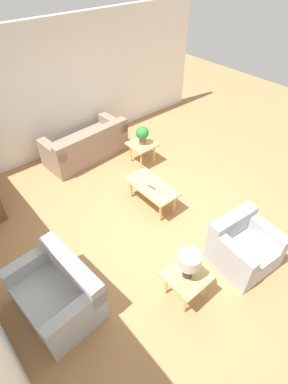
# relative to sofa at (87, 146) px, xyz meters

# --- Properties ---
(ground_plane) EXTENTS (14.00, 14.00, 0.00)m
(ground_plane) POSITION_rel_sofa_xyz_m (-2.33, -0.08, -0.29)
(ground_plane) COLOR #A87A4C
(wall_right) EXTENTS (0.12, 7.20, 2.70)m
(wall_right) POSITION_rel_sofa_xyz_m (0.73, -0.08, 1.06)
(wall_right) COLOR white
(wall_right) RESTS_ON ground_plane
(sofa) EXTENTS (0.94, 1.86, 0.75)m
(sofa) POSITION_rel_sofa_xyz_m (0.00, 0.00, 0.00)
(sofa) COLOR gray
(sofa) RESTS_ON ground_plane
(armchair) EXTENTS (0.89, 0.90, 0.76)m
(armchair) POSITION_rel_sofa_xyz_m (-3.89, -0.28, 0.01)
(armchair) COLOR #A8ADB2
(armchair) RESTS_ON ground_plane
(loveseat) EXTENTS (1.23, 0.90, 0.76)m
(loveseat) POSITION_rel_sofa_xyz_m (-2.79, 2.18, 0.01)
(loveseat) COLOR #A8ADB2
(loveseat) RESTS_ON ground_plane
(coffee_table) EXTENTS (1.00, 0.51, 0.45)m
(coffee_table) POSITION_rel_sofa_xyz_m (-2.08, -0.09, 0.10)
(coffee_table) COLOR tan
(coffee_table) RESTS_ON ground_plane
(side_table_plant) EXTENTS (0.54, 0.54, 0.47)m
(side_table_plant) POSITION_rel_sofa_xyz_m (-0.93, -0.82, 0.11)
(side_table_plant) COLOR tan
(side_table_plant) RESTS_ON ground_plane
(side_table_lamp) EXTENTS (0.54, 0.54, 0.47)m
(side_table_lamp) POSITION_rel_sofa_xyz_m (-3.75, 0.79, 0.11)
(side_table_lamp) COLOR tan
(side_table_lamp) RESTS_ON ground_plane
(potted_plant) EXTENTS (0.27, 0.27, 0.39)m
(potted_plant) POSITION_rel_sofa_xyz_m (-0.93, -0.82, 0.41)
(potted_plant) COLOR brown
(potted_plant) RESTS_ON side_table_plant
(table_lamp) EXTENTS (0.30, 0.30, 0.43)m
(table_lamp) POSITION_rel_sofa_xyz_m (-3.75, 0.79, 0.47)
(table_lamp) COLOR #333333
(table_lamp) RESTS_ON side_table_lamp
(remote_control) EXTENTS (0.16, 0.06, 0.02)m
(remote_control) POSITION_rel_sofa_xyz_m (-2.11, -0.04, 0.16)
(remote_control) COLOR #4C4C51
(remote_control) RESTS_ON coffee_table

